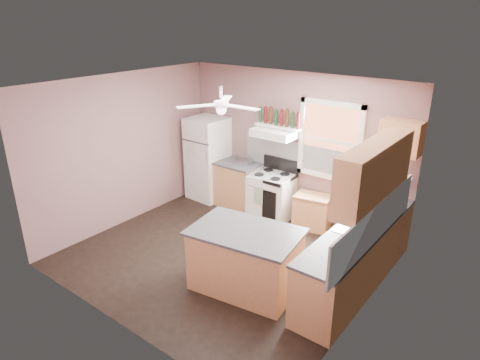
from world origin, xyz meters
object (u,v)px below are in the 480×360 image
Objects in this scene: refrigerator at (208,159)px; island at (245,261)px; stove at (271,196)px; toaster at (243,160)px; cart at (312,212)px.

refrigerator is 3.30m from island.
stove is (1.58, -0.01, -0.41)m from refrigerator.
island is at bearing -62.95° from toaster.
stove and island have the same top height.
stove is at bearing 1.73° from refrigerator.
toaster is 0.33× the size of stove.
refrigerator is 6.03× the size of toaster.
refrigerator is at bearing 170.62° from toaster.
cart is at bearing 1.58° from stove.
cart is 2.18m from island.
refrigerator is 1.96× the size of stove.
toaster is at bearing 3.53° from refrigerator.
cart is (1.49, 0.07, -0.68)m from toaster.
stove is (0.68, -0.03, -0.56)m from toaster.
stove reaches higher than cart.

